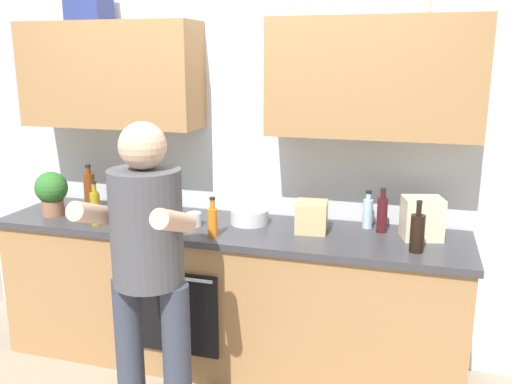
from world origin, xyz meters
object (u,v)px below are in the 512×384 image
Objects in this scene: bottle_vinegar at (89,190)px; bottle_soda at (157,196)px; knife_block at (127,197)px; bottle_syrup at (116,210)px; grocery_bag_bread at (312,217)px; mixing_bowl at (249,216)px; bottle_juice at (213,221)px; bottle_oil at (95,207)px; cup_coffee at (194,219)px; person_standing at (148,260)px; bottle_water at (368,212)px; cup_stoneware at (143,212)px; bottle_wine at (382,214)px; potted_herb at (52,191)px; grocery_bag_rice at (422,218)px; bottle_soy at (417,232)px.

bottle_vinegar reaches higher than bottle_soda.
bottle_syrup is at bearing -75.84° from knife_block.
bottle_syrup reaches higher than grocery_bag_bread.
bottle_soda is 1.12× the size of bottle_syrup.
bottle_syrup reaches higher than mixing_bowl.
mixing_bowl is at bearing 67.24° from bottle_juice.
bottle_soda is at bearing 68.90° from bottle_syrup.
bottle_oil reaches higher than cup_coffee.
bottle_water is at bearing 45.81° from person_standing.
bottle_wine is at bearing 6.37° from cup_stoneware.
cup_stoneware is (0.21, 0.19, -0.06)m from bottle_oil.
bottle_oil is 1.17× the size of mixing_bowl.
cup_coffee is at bearing 139.56° from bottle_juice.
bottle_wine is 1.70m from bottle_oil.
person_standing reaches higher than bottle_juice.
bottle_wine reaches higher than bottle_syrup.
bottle_wine is 0.97m from bottle_juice.
bottle_vinegar is 3.35× the size of cup_coffee.
grocery_bag_bread is at bearing -7.27° from mixing_bowl.
mixing_bowl is at bearing 8.59° from potted_herb.
grocery_bag_rice is (0.61, 0.05, 0.03)m from grocery_bag_bread.
grocery_bag_rice is at bearing 8.94° from bottle_oil.
cup_coffee is at bearing -165.75° from bottle_water.
bottle_water is 0.84× the size of bottle_oil.
bottle_vinegar is (-1.00, 0.33, 0.03)m from bottle_juice.
bottle_water is at bearing 2.58° from bottle_vinegar.
bottle_soda is at bearing 174.29° from grocery_bag_bread.
potted_herb is (-1.13, 0.11, 0.07)m from bottle_juice.
knife_block reaches higher than mixing_bowl.
bottle_juice is at bearing -33.91° from bottle_soda.
bottle_juice is 0.85× the size of knife_block.
potted_herb is (-0.13, -0.22, 0.03)m from bottle_vinegar.
bottle_soda reaches higher than bottle_syrup.
bottle_vinegar is 3.04× the size of cup_stoneware.
bottle_oil is at bearing -165.49° from bottle_water.
person_standing is at bearing -44.89° from bottle_vinegar.
cup_coffee is at bearing -5.78° from cup_stoneware.
grocery_bag_rice is (1.00, 0.00, 0.07)m from mixing_bowl.
bottle_water is 0.45m from bottle_soy.
bottle_soy is 1.02× the size of knife_block.
bottle_water is 1.50m from bottle_syrup.
bottle_soy is 1.29m from cup_coffee.
potted_herb is at bearing -171.41° from mixing_bowl.
bottle_vinegar is 0.31m from knife_block.
bottle_soy is at bearing -3.98° from cup_coffee.
cup_coffee is (0.46, 0.11, -0.05)m from bottle_syrup.
bottle_soy is at bearing -7.07° from bottle_vinegar.
cup_coffee is (-0.18, 0.15, -0.05)m from bottle_juice.
bottle_oil is 0.40m from potted_herb.
bottle_soy is 1.81m from knife_block.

